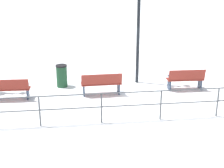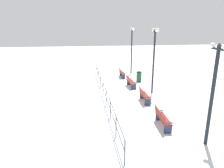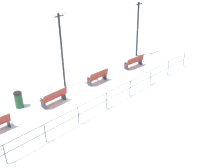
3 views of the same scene
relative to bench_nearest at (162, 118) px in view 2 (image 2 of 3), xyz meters
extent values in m
plane|color=white|center=(0.11, 5.38, -0.49)|extent=(80.00, 80.00, 0.00)
cube|color=maroon|center=(0.08, -0.01, -0.04)|extent=(0.55, 1.71, 0.04)
cube|color=maroon|center=(-0.13, 0.01, 0.20)|extent=(0.24, 1.69, 0.45)
cube|color=#23334C|center=(0.02, -0.74, -0.26)|extent=(0.39, 0.08, 0.45)
cube|color=#23334C|center=(0.14, 0.73, -0.26)|extent=(0.39, 0.08, 0.45)
cube|color=#23334C|center=(0.04, -0.75, 0.08)|extent=(0.39, 0.10, 0.04)
cube|color=#23334C|center=(0.16, 0.73, 0.08)|extent=(0.39, 0.10, 0.04)
cube|color=maroon|center=(0.20, 3.58, -0.03)|extent=(0.50, 1.56, 0.04)
cube|color=maroon|center=(-0.03, 3.59, 0.22)|extent=(0.17, 1.55, 0.47)
cube|color=#23334C|center=(0.18, 2.91, -0.26)|extent=(0.41, 0.06, 0.46)
cube|color=#23334C|center=(0.23, 4.25, -0.26)|extent=(0.41, 0.06, 0.46)
cube|color=#23334C|center=(0.20, 2.91, 0.09)|extent=(0.41, 0.08, 0.04)
cube|color=#23334C|center=(0.25, 4.25, 0.09)|extent=(0.41, 0.08, 0.04)
cube|color=maroon|center=(0.08, 7.17, -0.01)|extent=(0.53, 1.65, 0.04)
cube|color=maroon|center=(-0.17, 7.17, 0.24)|extent=(0.14, 1.64, 0.46)
cube|color=#23334C|center=(0.10, 6.45, -0.25)|extent=(0.45, 0.06, 0.47)
cube|color=#23334C|center=(0.07, 7.89, -0.25)|extent=(0.45, 0.06, 0.47)
cube|color=#23334C|center=(0.12, 6.45, 0.11)|extent=(0.45, 0.08, 0.04)
cube|color=#23334C|center=(0.09, 7.89, 0.11)|extent=(0.45, 0.08, 0.04)
cube|color=maroon|center=(-0.02, 10.76, -0.05)|extent=(0.49, 1.52, 0.04)
cube|color=maroon|center=(-0.23, 10.77, 0.20)|extent=(0.18, 1.50, 0.45)
cube|color=#23334C|center=(-0.05, 10.11, -0.27)|extent=(0.38, 0.07, 0.44)
cube|color=#23334C|center=(0.01, 11.41, -0.27)|extent=(0.38, 0.07, 0.44)
cube|color=#23334C|center=(-0.03, 10.11, 0.07)|extent=(0.38, 0.09, 0.04)
cube|color=#23334C|center=(0.03, 11.41, 0.07)|extent=(0.38, 0.09, 0.04)
cylinder|color=black|center=(1.33, -1.84, 1.67)|extent=(0.15, 0.15, 4.31)
cylinder|color=black|center=(1.33, -1.84, 3.70)|extent=(0.09, 0.84, 0.09)
sphere|color=white|center=(1.33, -1.42, 3.81)|extent=(0.24, 0.24, 0.24)
cone|color=black|center=(1.33, -1.84, 3.88)|extent=(0.21, 0.21, 0.12)
cylinder|color=black|center=(1.33, 5.43, 1.90)|extent=(0.14, 0.14, 4.78)
cylinder|color=black|center=(1.33, 5.43, 4.17)|extent=(0.08, 0.74, 0.08)
sphere|color=white|center=(1.33, 5.06, 4.30)|extent=(0.29, 0.29, 0.29)
sphere|color=white|center=(1.33, 5.80, 4.30)|extent=(0.29, 0.29, 0.29)
cone|color=black|center=(1.33, 5.43, 4.35)|extent=(0.19, 0.19, 0.12)
cylinder|color=black|center=(1.33, 12.56, 1.90)|extent=(0.13, 0.13, 4.77)
cylinder|color=black|center=(1.33, 12.56, 4.17)|extent=(0.08, 0.85, 0.08)
sphere|color=white|center=(1.33, 12.14, 4.30)|extent=(0.29, 0.29, 0.29)
sphere|color=white|center=(1.33, 12.99, 4.30)|extent=(0.29, 0.29, 0.29)
cone|color=black|center=(1.33, 12.56, 4.35)|extent=(0.19, 0.19, 0.12)
cylinder|color=#4C5156|center=(-2.53, -2.75, 0.04)|extent=(0.05, 0.05, 1.06)
cylinder|color=#4C5156|center=(-2.53, -0.72, 0.04)|extent=(0.05, 0.05, 1.06)
cylinder|color=#4C5156|center=(-2.53, 1.31, 0.04)|extent=(0.05, 0.05, 1.06)
cylinder|color=#4C5156|center=(-2.53, 3.34, 0.04)|extent=(0.05, 0.05, 1.06)
cylinder|color=#4C5156|center=(-2.53, 5.38, 0.04)|extent=(0.05, 0.05, 1.06)
cylinder|color=#4C5156|center=(-2.53, 7.41, 0.04)|extent=(0.05, 0.05, 1.06)
cylinder|color=#4C5156|center=(-2.53, 9.44, 0.04)|extent=(0.05, 0.05, 1.06)
cylinder|color=#4C5156|center=(-2.53, 11.47, 0.04)|extent=(0.05, 0.05, 1.06)
cylinder|color=#4C5156|center=(-2.53, 13.51, 0.04)|extent=(0.05, 0.05, 1.06)
cylinder|color=#4C5156|center=(-2.53, 5.38, 0.57)|extent=(0.04, 16.26, 0.04)
cylinder|color=#4C5156|center=(-2.53, 5.38, 0.10)|extent=(0.04, 16.26, 0.04)
cylinder|color=#1E4C2D|center=(1.19, 8.78, -0.03)|extent=(0.46, 0.46, 0.92)
cylinder|color=black|center=(1.19, 8.78, 0.46)|extent=(0.48, 0.48, 0.06)
camera|label=1|loc=(-12.67, 8.34, 4.62)|focal=53.48mm
camera|label=2|loc=(-3.92, -9.14, 4.55)|focal=32.56mm
camera|label=3|loc=(-12.17, 14.66, 8.48)|focal=44.68mm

